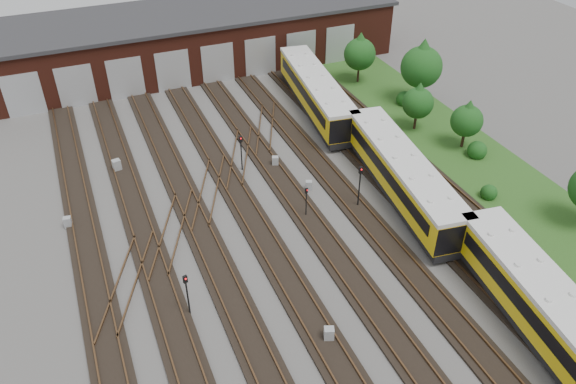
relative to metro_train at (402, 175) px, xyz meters
name	(u,v)px	position (x,y,z in m)	size (l,w,h in m)	color
ground	(329,294)	(-10.00, -7.53, -2.10)	(120.00, 120.00, 0.00)	#43413E
track_network	(323,287)	(-10.17, -6.94, -1.99)	(30.40, 70.00, 0.33)	black
maintenance_shed	(177,41)	(-10.01, 32.45, 1.11)	(51.00, 12.50, 6.35)	#4D1D13
grass_verge	(471,158)	(9.00, 2.47, -2.07)	(8.00, 55.00, 0.05)	#264717
metro_train	(402,175)	(0.00, 0.00, 0.00)	(5.16, 48.93, 3.45)	black
signal_mast_0	(187,290)	(-18.81, -5.70, 0.02)	(0.28, 0.27, 3.30)	black
signal_mast_1	(241,148)	(-10.43, 8.62, 0.04)	(0.28, 0.26, 3.33)	black
signal_mast_2	(306,199)	(-8.04, 0.52, -0.39)	(0.25, 0.24, 2.65)	black
signal_mast_3	(360,182)	(-3.76, 0.09, 0.27)	(0.29, 0.27, 3.72)	black
relay_cabinet_0	(68,222)	(-25.00, 6.23, -1.64)	(0.55, 0.46, 0.91)	#989B9D
relay_cabinet_1	(117,166)	(-20.39, 12.57, -1.55)	(0.66, 0.55, 1.10)	#989B9D
relay_cabinet_2	(329,334)	(-11.69, -10.87, -1.60)	(0.59, 0.49, 0.99)	#989B9D
relay_cabinet_3	(309,186)	(-6.38, 3.65, -1.67)	(0.51, 0.43, 0.85)	#989B9D
relay_cabinet_4	(275,161)	(-7.56, 8.08, -1.64)	(0.55, 0.46, 0.92)	#989B9D
tree_0	(360,50)	(7.37, 20.54, 1.59)	(3.46, 3.46, 5.73)	black
tree_1	(418,100)	(7.26, 8.93, 1.04)	(2.94, 2.94, 4.88)	black
tree_2	(422,62)	(10.60, 13.64, 2.37)	(4.19, 4.19, 6.95)	black
tree_3	(467,117)	(9.40, 4.39, 0.96)	(2.88, 2.88, 4.76)	black
bush_0	(489,191)	(6.50, -2.91, -1.43)	(1.34, 1.34, 1.34)	#134213
bush_1	(478,148)	(9.59, 2.54, -1.23)	(1.73, 1.73, 1.73)	#134213
bush_2	(405,97)	(9.16, 13.80, -1.26)	(1.67, 1.67, 1.67)	#134213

